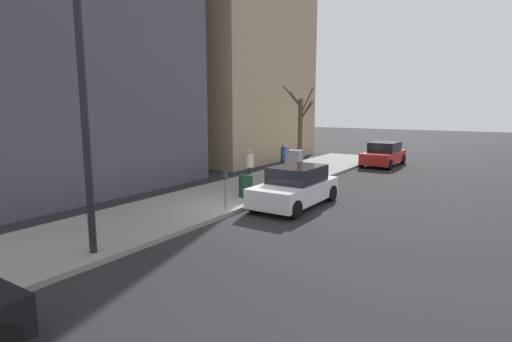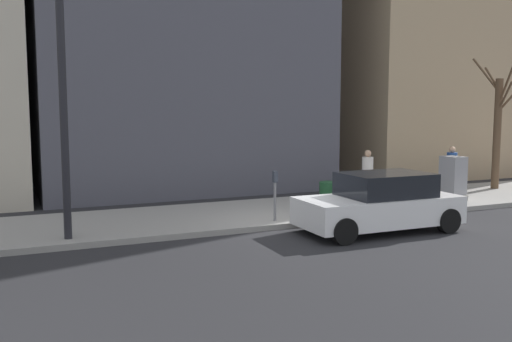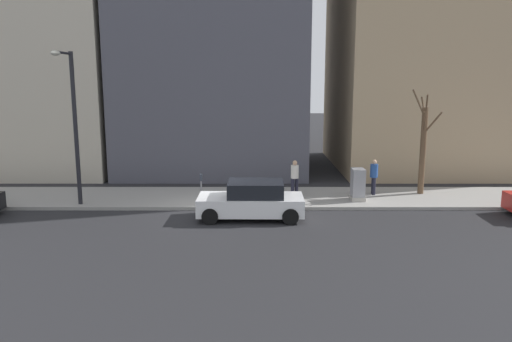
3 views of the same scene
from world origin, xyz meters
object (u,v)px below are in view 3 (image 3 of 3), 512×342
parked_car_white (252,201)px  bare_tree (423,146)px  pedestrian_midblock (295,176)px  office_tower_right (28,48)px  utility_box (358,185)px  trash_bin (247,192)px  pedestrian_near_meter (374,175)px  parking_meter (201,186)px  streetlamp (72,116)px

parked_car_white → bare_tree: bare_tree is taller
parked_car_white → bare_tree: 9.02m
pedestrian_midblock → office_tower_right: bearing=-65.4°
utility_box → pedestrian_midblock: bearing=72.4°
trash_bin → pedestrian_near_meter: 6.17m
pedestrian_midblock → parking_meter: bearing=-12.4°
utility_box → pedestrian_midblock: pedestrian_midblock is taller
bare_tree → pedestrian_midblock: bare_tree is taller
bare_tree → office_tower_right: 24.62m
parking_meter → pedestrian_near_meter: 8.16m
trash_bin → pedestrian_midblock: size_ratio=0.54×
pedestrian_near_meter → parked_car_white: bearing=124.5°
parking_meter → trash_bin: bearing=-77.0°
parked_car_white → utility_box: utility_box is taller
parked_car_white → utility_box: (2.51, -4.74, 0.11)m
parked_car_white → pedestrian_near_meter: bearing=-57.0°
utility_box → office_tower_right: size_ratio=0.10×
streetlamp → trash_bin: bearing=-85.1°
parking_meter → utility_box: bearing=-83.0°
utility_box → trash_bin: bearing=94.6°
streetlamp → office_tower_right: (11.47, 6.78, 3.44)m
utility_box → pedestrian_near_meter: bearing=-41.1°
parking_meter → streetlamp: bearing=91.8°
parked_car_white → pedestrian_near_meter: 6.77m
parked_car_white → pedestrian_near_meter: pedestrian_near_meter is taller
utility_box → trash_bin: utility_box is taller
streetlamp → bare_tree: streetlamp is taller
streetlamp → trash_bin: size_ratio=7.22×
parking_meter → trash_bin: parking_meter is taller
office_tower_right → streetlamp: bearing=-149.4°
utility_box → trash_bin: (-0.40, 4.99, -0.25)m
parking_meter → utility_box: utility_box is taller
parked_car_white → utility_box: size_ratio=2.95×
utility_box → pedestrian_near_meter: pedestrian_near_meter is taller
streetlamp → pedestrian_near_meter: bearing=-80.8°
parked_car_white → office_tower_right: 20.43m
parking_meter → utility_box: 7.00m
parking_meter → office_tower_right: bearing=46.9°
parked_car_white → bare_tree: (3.80, -8.00, 1.68)m
bare_tree → pedestrian_near_meter: (-0.18, 2.29, -1.33)m
office_tower_right → parking_meter: bearing=-133.1°
streetlamp → utility_box: bearing=-85.3°
trash_bin → parked_car_white: bearing=-173.1°
parking_meter → trash_bin: size_ratio=1.50×
utility_box → pedestrian_midblock: size_ratio=0.86×
parked_car_white → parking_meter: size_ratio=3.12×
parking_meter → bare_tree: size_ratio=0.28×
bare_tree → trash_bin: 8.62m
utility_box → pedestrian_midblock: 2.92m
utility_box → office_tower_right: office_tower_right is taller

